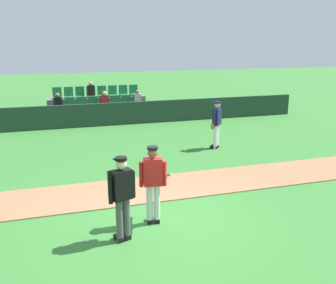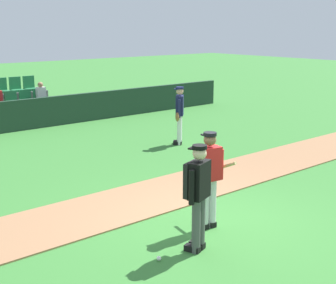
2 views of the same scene
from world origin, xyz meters
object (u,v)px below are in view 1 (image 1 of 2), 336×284
object	(u,v)px
umpire_home_plate	(122,194)
runner_navy_jersey	(216,123)
batter_red_jersey	(153,182)
baseball	(87,241)

from	to	relation	value
umpire_home_plate	runner_navy_jersey	xyz separation A→B (m)	(4.51, 5.57, -0.04)
umpire_home_plate	runner_navy_jersey	bearing A→B (deg)	51.02
batter_red_jersey	baseball	bearing A→B (deg)	-164.40
batter_red_jersey	runner_navy_jersey	world-z (taller)	same
batter_red_jersey	baseball	world-z (taller)	batter_red_jersey
baseball	batter_red_jersey	bearing A→B (deg)	15.60
batter_red_jersey	baseball	xyz separation A→B (m)	(-1.48, -0.41, -0.93)
runner_navy_jersey	umpire_home_plate	bearing A→B (deg)	-128.98
runner_navy_jersey	baseball	bearing A→B (deg)	-133.67
umpire_home_plate	baseball	xyz separation A→B (m)	(-0.70, 0.11, -0.96)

